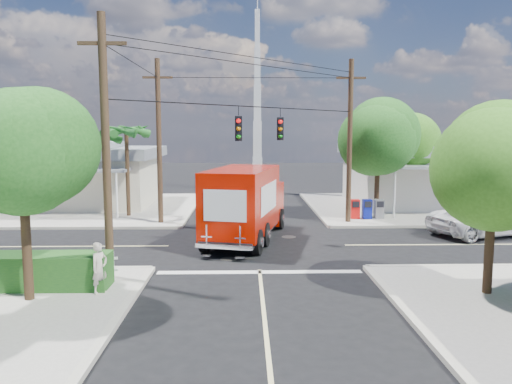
{
  "coord_description": "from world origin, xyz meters",
  "views": [
    {
      "loc": [
        -0.52,
        -22.08,
        5.13
      ],
      "look_at": [
        0.0,
        2.0,
        2.2
      ],
      "focal_mm": 35.0,
      "sensor_mm": 36.0,
      "label": 1
    }
  ],
  "objects": [
    {
      "name": "palm_nw_front",
      "position": [
        -7.5,
        7.5,
        5.04
      ],
      "size": [
        3.01,
        3.08,
        5.59
      ],
      "color": "#422D1C",
      "rests_on": "sidewalk_nw"
    },
    {
      "name": "parked_car",
      "position": [
        11.35,
        2.05,
        0.78
      ],
      "size": [
        6.16,
        4.32,
        1.56
      ],
      "primitive_type": "imported",
      "rotation": [
        0.0,
        0.0,
        1.91
      ],
      "color": "silver",
      "rests_on": "ground"
    },
    {
      "name": "radio_tower",
      "position": [
        0.5,
        20.0,
        5.64
      ],
      "size": [
        0.8,
        0.8,
        17.0
      ],
      "color": "silver",
      "rests_on": "ground"
    },
    {
      "name": "hedge_sw",
      "position": [
        -8.0,
        -6.4,
        0.69
      ],
      "size": [
        6.2,
        1.2,
        1.1
      ],
      "primitive_type": "cube",
      "color": "#19461A",
      "rests_on": "sidewalk_sw"
    },
    {
      "name": "building_nw",
      "position": [
        -12.0,
        12.46,
        2.22
      ],
      "size": [
        10.8,
        10.2,
        4.3
      ],
      "color": "beige",
      "rests_on": "sidewalk_nw"
    },
    {
      "name": "picket_fence",
      "position": [
        -7.8,
        -5.6,
        0.68
      ],
      "size": [
        5.94,
        0.06,
        1.0
      ],
      "color": "silver",
      "rests_on": "sidewalk_sw"
    },
    {
      "name": "sidewalk_nw",
      "position": [
        -10.88,
        10.88,
        0.07
      ],
      "size": [
        14.12,
        14.12,
        0.14
      ],
      "color": "gray",
      "rests_on": "ground"
    },
    {
      "name": "road_markings",
      "position": [
        0.0,
        -1.47,
        0.01
      ],
      "size": [
        32.0,
        32.0,
        0.01
      ],
      "color": "beige",
      "rests_on": "ground"
    },
    {
      "name": "tree_sw_front",
      "position": [
        -6.99,
        -7.54,
        4.33
      ],
      "size": [
        3.88,
        3.78,
        6.03
      ],
      "color": "#422D1C",
      "rests_on": "sidewalk_sw"
    },
    {
      "name": "tree_se",
      "position": [
        7.01,
        -7.24,
        4.04
      ],
      "size": [
        3.67,
        3.54,
        5.62
      ],
      "color": "#422D1C",
      "rests_on": "sidewalk_se"
    },
    {
      "name": "tree_ne_back",
      "position": [
        9.81,
        8.96,
        4.19
      ],
      "size": [
        3.77,
        3.66,
        5.82
      ],
      "color": "#422D1C",
      "rests_on": "sidewalk_ne"
    },
    {
      "name": "sidewalk_ne",
      "position": [
        10.88,
        10.88,
        0.07
      ],
      "size": [
        14.12,
        14.12,
        0.14
      ],
      "color": "gray",
      "rests_on": "ground"
    },
    {
      "name": "palm_nw_back",
      "position": [
        -9.5,
        9.0,
        4.67
      ],
      "size": [
        3.01,
        3.08,
        5.19
      ],
      "color": "#422D1C",
      "rests_on": "sidewalk_nw"
    },
    {
      "name": "tree_ne_front",
      "position": [
        7.21,
        6.76,
        4.77
      ],
      "size": [
        4.21,
        4.14,
        6.66
      ],
      "color": "#422D1C",
      "rests_on": "sidewalk_ne"
    },
    {
      "name": "vending_boxes",
      "position": [
        6.5,
        6.2,
        0.69
      ],
      "size": [
        1.9,
        0.5,
        1.1
      ],
      "color": "red",
      "rests_on": "sidewalk_ne"
    },
    {
      "name": "ground",
      "position": [
        0.0,
        0.0,
        0.0
      ],
      "size": [
        120.0,
        120.0,
        0.0
      ],
      "primitive_type": "plane",
      "color": "black",
      "rests_on": "ground"
    },
    {
      "name": "pedestrian",
      "position": [
        -5.03,
        -6.99,
        0.94
      ],
      "size": [
        0.63,
        0.7,
        1.6
      ],
      "primitive_type": "imported",
      "rotation": [
        0.0,
        0.0,
        1.03
      ],
      "color": "beige",
      "rests_on": "sidewalk_sw"
    },
    {
      "name": "delivery_truck",
      "position": [
        -0.5,
        1.18,
        1.76
      ],
      "size": [
        4.14,
        8.31,
        3.46
      ],
      "color": "black",
      "rests_on": "ground"
    },
    {
      "name": "building_ne",
      "position": [
        12.5,
        11.97,
        2.32
      ],
      "size": [
        11.8,
        10.2,
        4.5
      ],
      "color": "silver",
      "rests_on": "sidewalk_ne"
    },
    {
      "name": "utility_poles",
      "position": [
        -1.58,
        1.6,
        4.67
      ],
      "size": [
        12.0,
        10.68,
        9.0
      ],
      "color": "#473321",
      "rests_on": "ground"
    }
  ]
}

